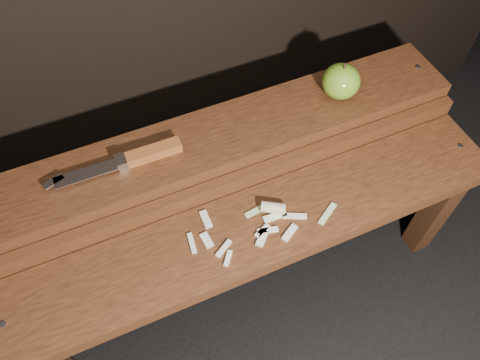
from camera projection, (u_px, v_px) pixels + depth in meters
name	position (u px, v px, depth m)	size (l,w,h in m)	color
ground	(248.00, 279.00, 1.42)	(60.00, 60.00, 0.00)	black
bench_front_tier	(261.00, 242.00, 1.10)	(1.20, 0.20, 0.42)	#371C0D
bench_rear_tier	(223.00, 156.00, 1.17)	(1.20, 0.21, 0.50)	#371C0D
apple	(341.00, 81.00, 1.14)	(0.09, 0.09, 0.10)	olive
knife	(137.00, 158.00, 1.04)	(0.31, 0.04, 0.03)	brown
apple_scraps	(263.00, 220.00, 1.05)	(0.35, 0.15, 0.03)	beige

